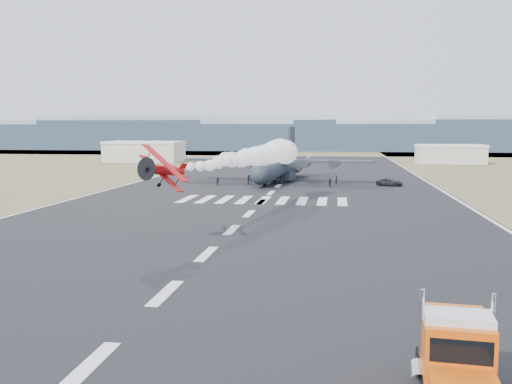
% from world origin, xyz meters
% --- Properties ---
extents(ground, '(500.00, 500.00, 0.00)m').
position_xyz_m(ground, '(0.00, 0.00, 0.00)').
color(ground, black).
rests_on(ground, ground).
extents(scrub_far, '(500.00, 80.00, 0.00)m').
position_xyz_m(scrub_far, '(0.00, 230.00, 0.00)').
color(scrub_far, brown).
rests_on(scrub_far, ground).
extents(runway_markings, '(60.00, 260.00, 0.01)m').
position_xyz_m(runway_markings, '(0.00, 60.00, 0.01)').
color(runway_markings, silver).
rests_on(runway_markings, ground).
extents(ridge_seg_b, '(150.00, 50.00, 15.00)m').
position_xyz_m(ridge_seg_b, '(-130.00, 260.00, 7.50)').
color(ridge_seg_b, '#869AAB').
rests_on(ridge_seg_b, ground).
extents(ridge_seg_c, '(150.00, 50.00, 17.00)m').
position_xyz_m(ridge_seg_c, '(-65.00, 260.00, 8.50)').
color(ridge_seg_c, '#869AAB').
rests_on(ridge_seg_c, ground).
extents(ridge_seg_d, '(150.00, 50.00, 13.00)m').
position_xyz_m(ridge_seg_d, '(0.00, 260.00, 6.50)').
color(ridge_seg_d, '#869AAB').
rests_on(ridge_seg_d, ground).
extents(ridge_seg_e, '(150.00, 50.00, 15.00)m').
position_xyz_m(ridge_seg_e, '(65.00, 260.00, 7.50)').
color(ridge_seg_e, '#869AAB').
rests_on(ridge_seg_e, ground).
extents(hangar_left, '(24.50, 14.50, 6.70)m').
position_xyz_m(hangar_left, '(-52.00, 145.00, 3.41)').
color(hangar_left, '#BBB6A6').
rests_on(hangar_left, ground).
extents(hangar_right, '(20.50, 12.50, 5.90)m').
position_xyz_m(hangar_right, '(46.00, 150.00, 3.01)').
color(hangar_right, '#BBB6A6').
rests_on(hangar_right, ground).
extents(semi_truck, '(3.35, 8.42, 3.73)m').
position_xyz_m(semi_truck, '(16.06, -13.16, 1.83)').
color(semi_truck, black).
rests_on(semi_truck, ground).
extents(aerobatic_biplane, '(5.22, 5.66, 4.63)m').
position_xyz_m(aerobatic_biplane, '(-5.16, 16.51, 7.00)').
color(aerobatic_biplane, red).
extents(smoke_trail, '(9.75, 37.01, 3.85)m').
position_xyz_m(smoke_trail, '(1.27, 46.40, 7.28)').
color(smoke_trail, white).
extents(transport_aircraft, '(39.24, 32.19, 11.33)m').
position_xyz_m(transport_aircraft, '(-0.75, 82.01, 2.92)').
color(transport_aircraft, '#1C222A').
rests_on(transport_aircraft, ground).
extents(support_vehicle, '(5.46, 3.54, 1.40)m').
position_xyz_m(support_vehicle, '(21.06, 75.12, 0.70)').
color(support_vehicle, black).
rests_on(support_vehicle, ground).
extents(crew_a, '(0.72, 0.79, 1.80)m').
position_xyz_m(crew_a, '(11.00, 76.46, 0.90)').
color(crew_a, black).
rests_on(crew_a, ground).
extents(crew_b, '(0.57, 0.90, 1.84)m').
position_xyz_m(crew_b, '(-5.98, 74.16, 0.92)').
color(crew_b, black).
rests_on(crew_b, ground).
extents(crew_c, '(0.66, 1.23, 1.82)m').
position_xyz_m(crew_c, '(-5.48, 72.87, 0.91)').
color(crew_c, black).
rests_on(crew_c, ground).
extents(crew_d, '(1.22, 1.00, 1.85)m').
position_xyz_m(crew_d, '(-1.40, 75.38, 0.92)').
color(crew_d, black).
rests_on(crew_d, ground).
extents(crew_e, '(0.87, 1.06, 1.87)m').
position_xyz_m(crew_e, '(0.27, 75.69, 0.93)').
color(crew_e, black).
rests_on(crew_e, ground).
extents(crew_f, '(0.61, 1.48, 1.55)m').
position_xyz_m(crew_f, '(-11.72, 71.58, 0.78)').
color(crew_f, black).
rests_on(crew_f, ground).
extents(crew_g, '(0.80, 0.79, 1.69)m').
position_xyz_m(crew_g, '(-0.33, 73.37, 0.84)').
color(crew_g, black).
rests_on(crew_g, ground).
extents(crew_h, '(0.89, 0.69, 1.61)m').
position_xyz_m(crew_h, '(9.87, 71.65, 0.81)').
color(crew_h, black).
rests_on(crew_h, ground).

